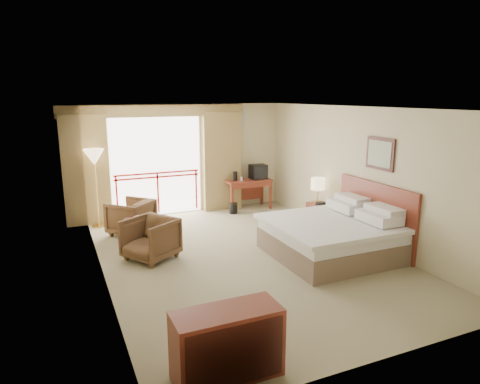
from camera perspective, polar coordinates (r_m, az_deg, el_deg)
name	(u,v)px	position (r m, az deg, el deg)	size (l,w,h in m)	color
floor	(245,256)	(8.00, 0.73, -8.56)	(7.00, 7.00, 0.00)	gray
ceiling	(246,108)	(7.45, 0.79, 11.15)	(7.00, 7.00, 0.00)	white
wall_back	(188,159)	(10.84, -6.97, 4.43)	(5.00, 5.00, 0.00)	beige
wall_front	(384,248)	(4.77, 18.65, -7.06)	(5.00, 5.00, 0.00)	beige
wall_left	(99,198)	(6.98, -18.26, -0.82)	(7.00, 7.00, 0.00)	beige
wall_right	(359,175)	(8.93, 15.53, 2.24)	(7.00, 7.00, 0.00)	beige
balcony_door	(157,167)	(10.65, -11.04, 3.31)	(2.40, 2.40, 0.00)	white
balcony_railing	(158,183)	(10.70, -10.93, 1.24)	(2.09, 0.03, 1.02)	#AD1A0E
curtain_left	(86,170)	(10.28, -19.89, 2.73)	(1.00, 0.26, 2.50)	olive
curtain_right	(222,161)	(10.99, -2.48, 4.10)	(1.00, 0.26, 2.50)	olive
valance	(155,111)	(10.42, -11.24, 10.57)	(4.40, 0.22, 0.28)	olive
hvac_vent	(236,117)	(11.16, -0.58, 9.92)	(0.50, 0.04, 0.50)	silver
bed	(333,236)	(8.10, 12.26, -5.75)	(2.13, 2.06, 0.97)	brown
headboard	(375,216)	(8.61, 17.56, -3.05)	(0.06, 2.10, 1.30)	maroon
framed_art	(380,154)	(8.38, 18.17, 4.88)	(0.04, 0.72, 0.60)	black
nightstand	(318,216)	(9.75, 10.37, -3.11)	(0.39, 0.46, 0.55)	maroon
table_lamp	(318,184)	(9.62, 10.37, 1.02)	(0.31, 0.31, 0.55)	tan
phone	(321,204)	(9.52, 10.70, -1.54)	(0.17, 0.14, 0.08)	black
desk	(247,186)	(11.14, 0.91, 0.85)	(1.19, 0.57, 0.78)	maroon
tv	(258,172)	(11.15, 2.45, 2.72)	(0.42, 0.33, 0.38)	black
coffee_maker	(235,176)	(10.90, -0.64, 2.12)	(0.11, 0.11, 0.24)	black
cup	(241,179)	(10.93, 0.19, 1.77)	(0.07, 0.07, 0.10)	white
wastebasket	(233,208)	(10.75, -0.89, -2.18)	(0.21, 0.21, 0.26)	black
armchair_far	(132,234)	(9.53, -14.22, -5.41)	(0.80, 0.82, 0.75)	#492F1C
armchair_near	(151,259)	(8.06, -11.74, -8.68)	(0.81, 0.83, 0.76)	#492F1C
side_table	(137,227)	(8.69, -13.51, -4.55)	(0.50, 0.50, 0.55)	black
book	(137,218)	(8.64, -13.57, -3.43)	(0.15, 0.20, 0.02)	white
floor_lamp	(94,160)	(9.92, -18.87, 4.03)	(0.45, 0.45, 1.76)	tan
dresser	(227,344)	(4.73, -1.70, -19.61)	(1.14, 0.48, 0.76)	maroon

